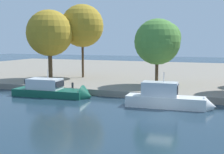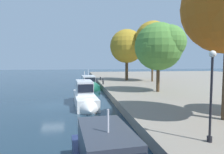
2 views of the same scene
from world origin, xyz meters
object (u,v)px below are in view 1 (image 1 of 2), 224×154
Objects in this scene: mooring_bollard_2 at (25,82)px; tree_5 at (49,33)px; mooring_bollard_1 at (40,83)px; tree_3 at (160,41)px; motor_yacht_1 at (169,100)px; motor_yacht_0 at (54,92)px; mooring_bollard_0 at (73,85)px; tree_1 at (81,26)px.

mooring_bollard_2 is 9.58m from tree_5.
mooring_bollard_2 reaches higher than mooring_bollard_1.
tree_3 is at bearing 18.72° from mooring_bollard_2.
motor_yacht_1 is at bearing -25.26° from tree_5.
tree_5 is (-6.48, 9.05, 7.93)m from motor_yacht_0.
mooring_bollard_2 is 0.07× the size of tree_5.
motor_yacht_0 is 15.12m from motor_yacht_1.
mooring_bollard_1 is (-4.31, 3.12, 0.57)m from motor_yacht_0.
motor_yacht_0 is 7.37m from mooring_bollard_2.
motor_yacht_0 is 2.94m from mooring_bollard_0.
mooring_bollard_1 is 0.85× the size of mooring_bollard_2.
tree_1 is (3.79, 10.82, 8.50)m from mooring_bollard_2.
motor_yacht_0 is 1.13× the size of motor_yacht_1.
motor_yacht_1 is at bearing -12.31° from mooring_bollard_1.
mooring_bollard_1 is at bearing -97.24° from tree_1.
tree_1 is at bearing 70.69° from mooring_bollard_2.
tree_3 is at bearing -17.04° from tree_1.
tree_5 reaches higher than motor_yacht_1.
mooring_bollard_1 is at bearing 6.26° from mooring_bollard_2.
tree_5 is (-7.78, 6.50, 7.30)m from mooring_bollard_0.
tree_3 is (18.58, 6.29, 5.91)m from mooring_bollard_2.
tree_5 is (0.29, 6.21, 7.30)m from mooring_bollard_2.
mooring_bollard_1 is (-19.39, 4.23, 0.39)m from motor_yacht_1.
mooring_bollard_0 is 13.74m from tree_3.
tree_1 is (-2.97, 13.67, 9.13)m from motor_yacht_0.
mooring_bollard_2 is at bearing -161.28° from tree_3.
tree_1 is at bearing 52.80° from tree_5.
mooring_bollard_0 is (-13.77, 3.67, 0.45)m from motor_yacht_1.
mooring_bollard_1 is 2.47m from mooring_bollard_2.
mooring_bollard_1 is at bearing 163.70° from motor_yacht_1.
mooring_bollard_2 is at bearing 177.92° from mooring_bollard_0.
tree_1 is (-4.28, 11.12, 8.51)m from mooring_bollard_0.
motor_yacht_0 is at bearing 171.78° from motor_yacht_1.
tree_1 is 15.68m from tree_3.
tree_3 reaches higher than motor_yacht_1.
tree_1 reaches higher than mooring_bollard_2.
mooring_bollard_1 is 9.70m from tree_5.
motor_yacht_1 is at bearing -39.33° from tree_1.
tree_1 reaches higher than motor_yacht_0.
mooring_bollard_0 is 14.64m from tree_1.
tree_5 is (-21.55, 10.17, 7.75)m from motor_yacht_1.
motor_yacht_0 is 14.06× the size of mooring_bollard_0.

